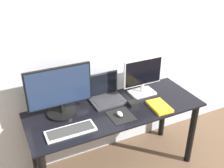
% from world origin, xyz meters
% --- Properties ---
extents(wall_back, '(7.00, 0.05, 2.50)m').
position_xyz_m(wall_back, '(0.00, 0.66, 1.25)').
color(wall_back, silver).
rests_on(wall_back, ground_plane).
extents(desk, '(1.56, 0.59, 0.71)m').
position_xyz_m(desk, '(0.00, 0.30, 0.56)').
color(desk, black).
rests_on(desk, ground_plane).
extents(monitor_left, '(0.54, 0.25, 0.43)m').
position_xyz_m(monitor_left, '(-0.45, 0.43, 0.92)').
color(monitor_left, black).
rests_on(monitor_left, desk).
extents(monitor_right, '(0.40, 0.17, 0.36)m').
position_xyz_m(monitor_right, '(0.35, 0.43, 0.89)').
color(monitor_right, silver).
rests_on(monitor_right, desk).
extents(laptop, '(0.30, 0.24, 0.24)m').
position_xyz_m(laptop, '(-0.01, 0.47, 0.77)').
color(laptop, '#333338').
rests_on(laptop, desk).
extents(keyboard, '(0.39, 0.15, 0.02)m').
position_xyz_m(keyboard, '(-0.46, 0.15, 0.72)').
color(keyboard, silver).
rests_on(keyboard, desk).
extents(mousepad, '(0.20, 0.22, 0.00)m').
position_xyz_m(mousepad, '(-0.01, 0.17, 0.71)').
color(mousepad, black).
rests_on(mousepad, desk).
extents(mouse, '(0.05, 0.07, 0.04)m').
position_xyz_m(mouse, '(-0.02, 0.17, 0.73)').
color(mouse, silver).
rests_on(mouse, mousepad).
extents(book, '(0.16, 0.24, 0.02)m').
position_xyz_m(book, '(0.36, 0.14, 0.72)').
color(book, yellow).
rests_on(book, desk).
extents(power_brick, '(0.10, 0.08, 0.04)m').
position_xyz_m(power_brick, '(0.17, 0.28, 0.73)').
color(power_brick, black).
rests_on(power_brick, desk).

